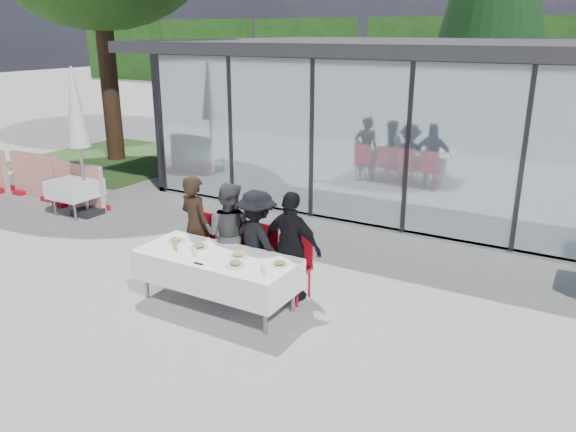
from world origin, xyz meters
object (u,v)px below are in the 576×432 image
(plate_a, at_px, (176,240))
(juice_bottle, at_px, (175,245))
(folded_eyeglasses, at_px, (198,264))
(market_umbrella, at_px, (77,118))
(diner_chair_c, at_px, (261,255))
(spare_table_left, at_px, (75,189))
(diner_b, at_px, (229,234))
(diner_c, at_px, (257,242))
(diner_chair_b, at_px, (234,248))
(diner_chair_a, at_px, (201,241))
(diner_chair_d, at_px, (295,262))
(plate_extra, at_px, (236,264))
(diner_a, at_px, (196,227))
(diner_d, at_px, (292,247))
(dining_table, at_px, (217,269))
(plate_c, at_px, (238,255))
(plate_d, at_px, (280,264))
(plate_b, at_px, (199,246))

(plate_a, height_order, juice_bottle, juice_bottle)
(folded_eyeglasses, distance_m, market_umbrella, 5.43)
(diner_chair_c, xyz_separation_m, spare_table_left, (-5.24, 1.07, 0.02))
(diner_b, xyz_separation_m, diner_c, (0.50, 0.00, -0.03))
(diner_chair_b, relative_size, spare_table_left, 1.13)
(folded_eyeglasses, relative_size, spare_table_left, 0.16)
(diner_chair_a, distance_m, diner_chair_d, 1.69)
(diner_chair_a, relative_size, plate_a, 3.76)
(diner_chair_b, height_order, plate_extra, diner_chair_b)
(diner_chair_a, relative_size, diner_c, 0.64)
(diner_a, height_order, juice_bottle, diner_a)
(diner_chair_d, bearing_deg, diner_c, -169.65)
(diner_b, height_order, diner_d, diner_d)
(diner_a, distance_m, diner_chair_d, 1.71)
(diner_chair_d, bearing_deg, diner_b, -174.44)
(spare_table_left, bearing_deg, folded_eyeglasses, -23.72)
(diner_chair_d, height_order, plate_extra, diner_chair_d)
(diner_chair_b, xyz_separation_m, diner_d, (1.06, -0.10, 0.26))
(dining_table, height_order, spare_table_left, dining_table)
(plate_c, bearing_deg, diner_b, 134.85)
(plate_a, bearing_deg, diner_d, 18.45)
(diner_c, distance_m, diner_chair_c, 0.25)
(plate_extra, bearing_deg, diner_chair_c, 101.99)
(diner_chair_a, distance_m, plate_d, 1.93)
(spare_table_left, relative_size, market_umbrella, 0.29)
(diner_b, xyz_separation_m, diner_d, (1.06, 0.00, 0.00))
(plate_extra, relative_size, juice_bottle, 1.83)
(diner_b, distance_m, plate_b, 0.58)
(plate_a, xyz_separation_m, market_umbrella, (-3.98, 1.79, 1.23))
(diner_d, bearing_deg, diner_chair_c, -6.09)
(plate_a, xyz_separation_m, folded_eyeglasses, (0.79, -0.48, -0.02))
(diner_b, height_order, plate_a, diner_b)
(diner_a, distance_m, diner_b, 0.63)
(diner_chair_b, xyz_separation_m, spare_table_left, (-4.75, 1.07, 0.02))
(diner_chair_b, xyz_separation_m, plate_a, (-0.55, -0.64, 0.24))
(plate_b, distance_m, plate_c, 0.66)
(dining_table, bearing_deg, diner_d, 38.47)
(market_umbrella, bearing_deg, diner_a, -17.75)
(diner_chair_d, xyz_separation_m, plate_a, (-1.61, -0.64, 0.24))
(diner_c, distance_m, folded_eyeglasses, 1.05)
(plate_d, bearing_deg, diner_a, 163.72)
(dining_table, distance_m, plate_extra, 0.53)
(diner_c, bearing_deg, diner_chair_c, -74.15)
(diner_c, bearing_deg, diner_b, 15.85)
(diner_chair_d, bearing_deg, dining_table, -137.32)
(diner_chair_b, height_order, spare_table_left, diner_chair_b)
(diner_d, xyz_separation_m, diner_chair_d, (0.00, 0.10, -0.26))
(diner_d, height_order, plate_extra, diner_d)
(diner_chair_c, relative_size, plate_b, 3.76)
(diner_d, relative_size, plate_a, 6.14)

